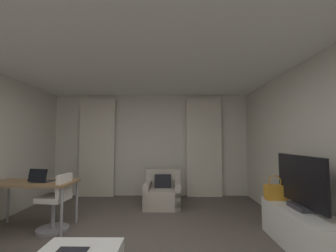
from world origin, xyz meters
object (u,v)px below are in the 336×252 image
object	(u,v)px
desk_chair	(56,205)
handbag_primary	(275,192)
laptop	(41,179)
magazine_open	(71,252)
tv_console	(303,230)
desk	(34,186)
armchair	(163,194)
tv_flatscreen	(300,183)

from	to	relation	value
desk_chair	handbag_primary	bearing A→B (deg)	-2.13
desk_chair	laptop	xyz separation A→B (m)	(-0.28, 0.04, 0.40)
magazine_open	tv_console	world-z (taller)	tv_console
laptop	tv_console	distance (m)	3.91
desk	laptop	bearing A→B (deg)	-13.90
desk	tv_console	bearing A→B (deg)	-9.77
laptop	magazine_open	distance (m)	1.96
desk	laptop	size ratio (longest dim) A/B	3.64
armchair	desk_chair	distance (m)	2.11
magazine_open	handbag_primary	world-z (taller)	handbag_primary
laptop	magazine_open	xyz separation A→B (m)	(1.18, -1.51, -0.39)
armchair	desk_chair	size ratio (longest dim) A/B	0.90
desk_chair	tv_console	bearing A→B (deg)	-9.71
tv_flatscreen	handbag_primary	bearing A→B (deg)	103.74
laptop	tv_console	bearing A→B (deg)	-9.63
desk	desk_chair	distance (m)	0.51
magazine_open	handbag_primary	size ratio (longest dim) A/B	0.77
magazine_open	tv_flatscreen	world-z (taller)	tv_flatscreen
desk	magazine_open	size ratio (longest dim) A/B	4.61
magazine_open	tv_console	bearing A→B (deg)	18.19
tv_console	handbag_primary	world-z (taller)	handbag_primary
desk_chair	laptop	world-z (taller)	laptop
tv_flatscreen	armchair	bearing A→B (deg)	134.94
desk	desk_chair	xyz separation A→B (m)	(0.41, -0.07, -0.29)
desk	desk_chair	world-z (taller)	desk_chair
desk	tv_flatscreen	bearing A→B (deg)	-9.53
laptop	desk_chair	bearing A→B (deg)	-8.57
desk	handbag_primary	xyz separation A→B (m)	(3.83, -0.20, -0.04)
armchair	handbag_primary	size ratio (longest dim) A/B	2.16
tv_console	magazine_open	bearing A→B (deg)	-161.81
tv_console	tv_flatscreen	bearing A→B (deg)	90.00
desk_chair	magazine_open	xyz separation A→B (m)	(0.90, -1.47, 0.01)
laptop	tv_console	world-z (taller)	laptop
tv_console	desk_chair	bearing A→B (deg)	170.29
armchair	desk	world-z (taller)	armchair
laptop	tv_flatscreen	world-z (taller)	tv_flatscreen
handbag_primary	magazine_open	bearing A→B (deg)	-151.94
armchair	laptop	world-z (taller)	laptop
laptop	tv_console	size ratio (longest dim) A/B	0.26
armchair	desk_chair	bearing A→B (deg)	-142.04
magazine_open	handbag_primary	xyz separation A→B (m)	(2.52, 1.34, 0.24)
desk_chair	handbag_primary	xyz separation A→B (m)	(3.42, -0.13, 0.25)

